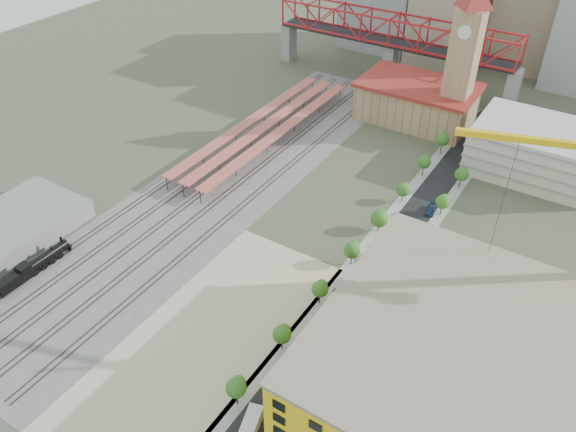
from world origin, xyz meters
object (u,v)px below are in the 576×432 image
Objects in this scene: clock_tower at (466,46)px; locomotive at (36,265)px; construction_building at (451,371)px; site_trailer_c at (321,336)px; site_trailer_d at (351,297)px; site_trailer_b at (315,344)px.

locomotive is (-58.00, -116.15, -26.79)m from clock_tower.
site_trailer_c is (-26.00, 1.17, -8.21)m from construction_building.
locomotive is 2.34× the size of site_trailer_c.
site_trailer_c is 13.14m from site_trailer_d.
locomotive is 2.20× the size of site_trailer_d.
locomotive is (-92.00, -16.16, -7.50)m from construction_building.
site_trailer_d is (8.00, -85.69, -27.43)m from clock_tower.
construction_building is at bearing 9.96° from locomotive.
clock_tower is 5.60× the size of site_trailer_d.
clock_tower reaches higher than locomotive.
construction_building is 4.98× the size of site_trailer_b.
construction_building is at bearing -71.22° from clock_tower.
clock_tower reaches higher than site_trailer_b.
clock_tower is at bearing 108.78° from construction_building.
site_trailer_d is (0.00, 15.83, -0.12)m from site_trailer_b.
site_trailer_c is (8.00, -98.82, -27.50)m from clock_tower.
site_trailer_b is at bearing -103.93° from site_trailer_d.
locomotive is at bearing -169.15° from site_trailer_d.
site_trailer_d is (66.00, 30.46, -0.64)m from locomotive.
clock_tower is 132.56m from locomotive.
clock_tower is at bearing 104.23° from site_trailer_b.
locomotive is 68.24m from site_trailer_c.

